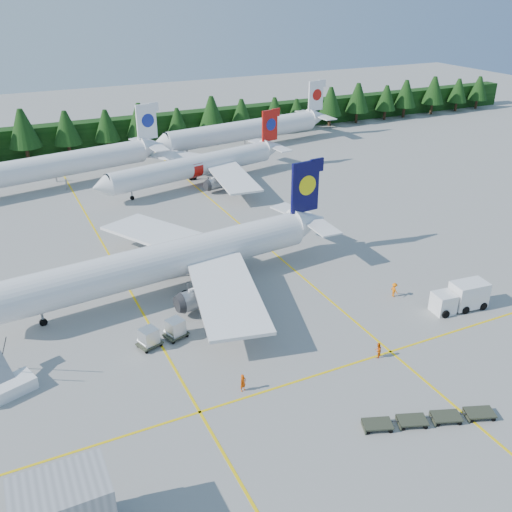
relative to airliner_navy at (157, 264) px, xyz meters
name	(u,v)px	position (x,y,z in m)	size (l,w,h in m)	color
ground	(307,336)	(10.98, -15.21, -3.78)	(320.00, 320.00, 0.00)	gray
taxi_stripe_a	(124,280)	(-3.02, 4.79, -3.78)	(0.25, 120.00, 0.01)	yellow
taxi_stripe_b	(270,250)	(16.98, 4.79, -3.78)	(0.25, 120.00, 0.01)	yellow
taxi_stripe_cross	(339,368)	(10.98, -21.21, -3.78)	(80.00, 0.25, 0.01)	yellow
treeline_hedge	(116,133)	(10.98, 66.79, -0.78)	(220.00, 4.00, 6.00)	black
airliner_navy	(157,264)	(0.00, 0.00, 0.00)	(43.24, 35.42, 12.58)	white
airliner_red	(190,168)	(16.45, 34.65, -0.47)	(37.33, 30.39, 11.00)	white
airliner_far_left	(40,168)	(-7.44, 43.95, 0.07)	(41.96, 11.23, 12.30)	white
airliner_far_right	(239,131)	(34.01, 53.00, 0.12)	(42.62, 9.93, 12.44)	white
airstairs	(6,384)	(-17.44, -11.27, -2.91)	(4.98, 6.76, 4.02)	white
service_truck	(460,297)	(28.83, -17.85, -2.28)	(6.48, 2.90, 3.03)	white
dolly_train	(429,418)	(13.62, -30.58, -3.34)	(11.26, 4.83, 0.14)	#333627
uld_pair	(162,332)	(-2.68, -9.89, -2.61)	(5.58, 2.79, 1.74)	#333627
crew_a	(243,383)	(1.47, -20.23, -2.93)	(0.62, 0.41, 1.71)	#D94504
crew_b	(378,350)	(15.26, -21.37, -2.99)	(0.77, 0.60, 1.59)	#DB4E04
crew_c	(394,290)	(24.12, -12.55, -2.93)	(0.70, 0.48, 1.70)	orange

